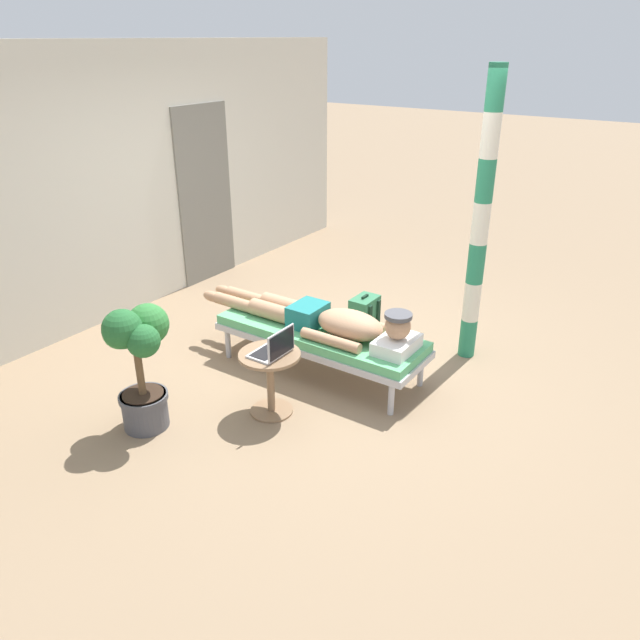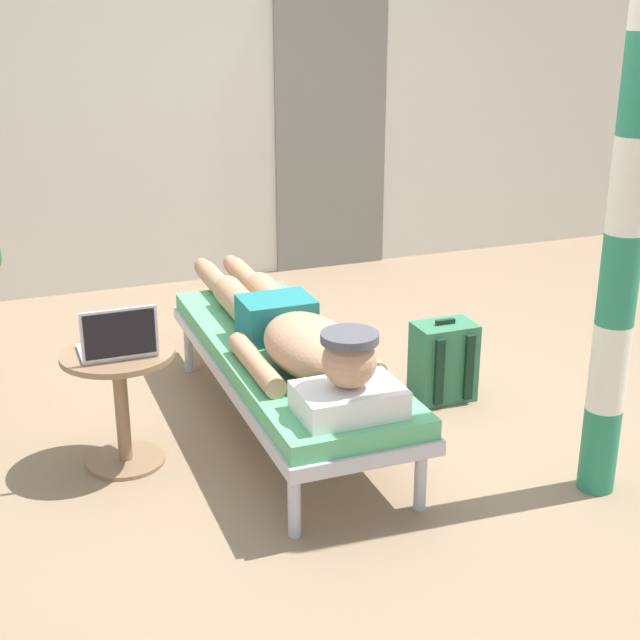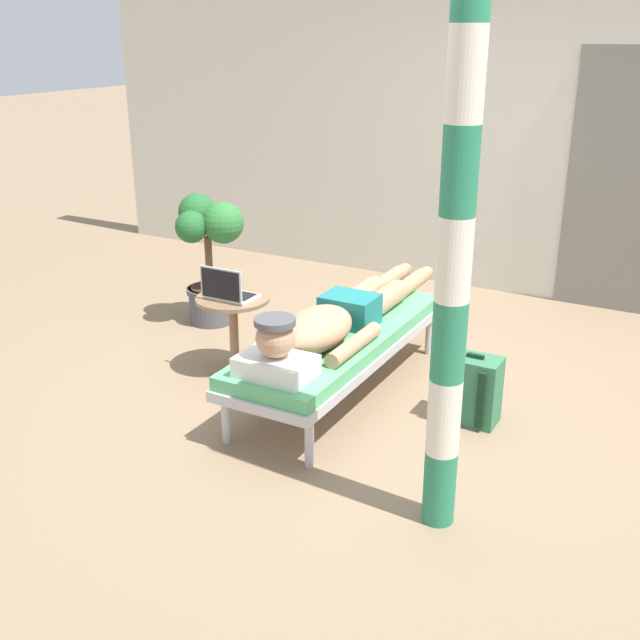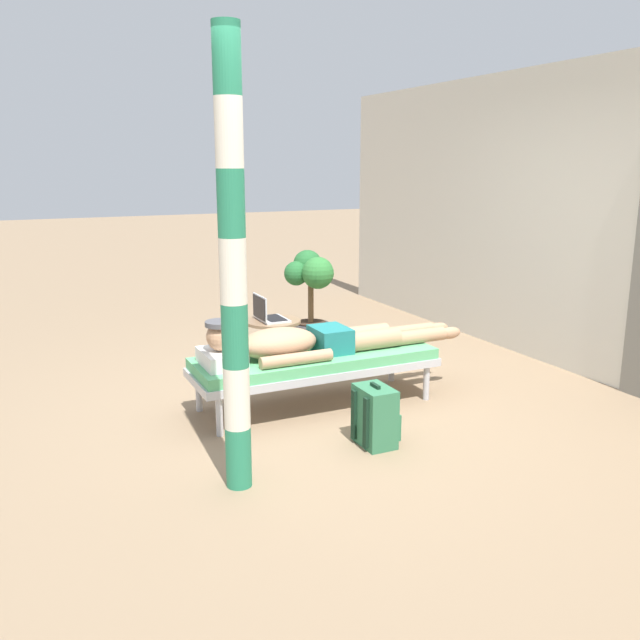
# 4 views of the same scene
# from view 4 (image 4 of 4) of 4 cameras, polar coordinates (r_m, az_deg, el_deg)

# --- Properties ---
(ground_plane) EXTENTS (40.00, 40.00, 0.00)m
(ground_plane) POSITION_cam_4_polar(r_m,az_deg,el_deg) (5.18, 1.36, -7.62)
(ground_plane) COLOR #8C7256
(house_wall_back) EXTENTS (7.60, 0.20, 2.70)m
(house_wall_back) POSITION_cam_4_polar(r_m,az_deg,el_deg) (6.46, 20.73, 8.01)
(house_wall_back) COLOR beige
(house_wall_back) RESTS_ON ground
(lounge_chair) EXTENTS (0.63, 1.90, 0.42)m
(lounge_chair) POSITION_cam_4_polar(r_m,az_deg,el_deg) (5.16, -0.41, -3.63)
(lounge_chair) COLOR #B7B7BC
(lounge_chair) RESTS_ON ground
(person_reclining) EXTENTS (0.53, 2.17, 0.33)m
(person_reclining) POSITION_cam_4_polar(r_m,az_deg,el_deg) (5.09, -1.14, -1.86)
(person_reclining) COLOR white
(person_reclining) RESTS_ON lounge_chair
(side_table) EXTENTS (0.48, 0.48, 0.52)m
(side_table) POSITION_cam_4_polar(r_m,az_deg,el_deg) (5.82, -4.00, -1.61)
(side_table) COLOR #8C6B4C
(side_table) RESTS_ON ground
(laptop) EXTENTS (0.31, 0.24, 0.23)m
(laptop) POSITION_cam_4_polar(r_m,az_deg,el_deg) (5.75, -4.51, 0.51)
(laptop) COLOR silver
(laptop) RESTS_ON side_table
(backpack) EXTENTS (0.30, 0.26, 0.42)m
(backpack) POSITION_cam_4_polar(r_m,az_deg,el_deg) (4.53, 4.71, -8.17)
(backpack) COLOR #33724C
(backpack) RESTS_ON ground
(potted_plant) EXTENTS (0.53, 0.51, 1.00)m
(potted_plant) POSITION_cam_4_polar(r_m,az_deg,el_deg) (6.63, -0.72, 2.42)
(potted_plant) COLOR #4C4C51
(potted_plant) RESTS_ON ground
(porch_post) EXTENTS (0.15, 0.15, 2.54)m
(porch_post) POSITION_cam_4_polar(r_m,az_deg,el_deg) (3.68, -7.40, 4.15)
(porch_post) COLOR #267F59
(porch_post) RESTS_ON ground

